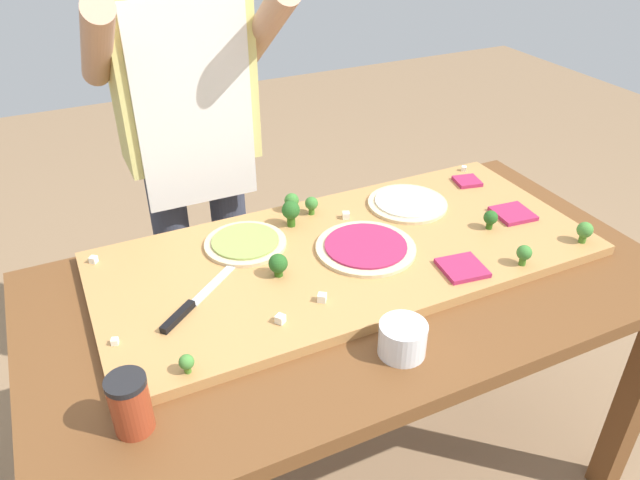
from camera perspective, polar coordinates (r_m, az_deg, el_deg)
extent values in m
plane|color=#896B4C|center=(2.10, 2.50, -21.69)|extent=(8.00, 8.00, 0.00)
cube|color=brown|center=(2.02, 27.48, -13.17)|extent=(0.07, 0.07, 0.76)
cube|color=brown|center=(1.95, -22.80, -13.44)|extent=(0.07, 0.07, 0.76)
cube|color=brown|center=(2.37, 14.63, -2.73)|extent=(0.07, 0.07, 0.76)
cube|color=brown|center=(1.54, 3.18, -4.49)|extent=(1.60, 0.84, 0.04)
cube|color=#B27F47|center=(1.61, 2.59, -1.30)|extent=(1.31, 0.59, 0.03)
cube|color=#B7BABF|center=(1.49, -9.86, -3.96)|extent=(0.16, 0.14, 0.00)
cube|color=black|center=(1.40, -13.27, -7.06)|extent=(0.10, 0.08, 0.02)
cylinder|color=beige|center=(1.60, 4.34, -0.75)|extent=(0.27, 0.27, 0.01)
cylinder|color=#9E234C|center=(1.59, 4.35, -0.51)|extent=(0.22, 0.22, 0.01)
cylinder|color=beige|center=(1.62, -7.06, -0.32)|extent=(0.22, 0.22, 0.01)
cylinder|color=#899E4C|center=(1.62, -7.08, -0.08)|extent=(0.18, 0.18, 0.01)
cylinder|color=beige|center=(1.82, 8.26, 3.42)|extent=(0.24, 0.24, 0.01)
cylinder|color=silver|center=(1.82, 8.28, 3.64)|extent=(0.19, 0.19, 0.01)
cube|color=#9E234C|center=(1.83, 17.76, 2.40)|extent=(0.11, 0.11, 0.01)
cube|color=#9E234C|center=(1.56, 13.29, -2.58)|extent=(0.12, 0.12, 0.01)
cube|color=#9E234C|center=(1.98, 13.73, 5.42)|extent=(0.09, 0.09, 0.01)
cylinder|color=#3F7220|center=(1.77, -2.67, 3.05)|extent=(0.02, 0.02, 0.02)
sphere|color=#38752D|center=(1.76, -2.69, 3.76)|extent=(0.04, 0.04, 0.04)
cylinder|color=#3F7220|center=(1.75, -0.80, 2.79)|extent=(0.02, 0.02, 0.02)
sphere|color=#38752D|center=(1.74, -0.81, 3.49)|extent=(0.04, 0.04, 0.04)
cylinder|color=#2C5915|center=(1.69, -2.74, 1.85)|extent=(0.02, 0.02, 0.03)
sphere|color=#23561E|center=(1.68, -2.77, 2.86)|extent=(0.05, 0.05, 0.05)
cylinder|color=#2C5915|center=(1.50, -3.94, -3.05)|extent=(0.02, 0.02, 0.02)
sphere|color=#23561E|center=(1.48, -3.98, -2.21)|extent=(0.05, 0.05, 0.05)
cylinder|color=#3F7220|center=(1.62, 18.59, -1.87)|extent=(0.02, 0.02, 0.02)
sphere|color=#38752D|center=(1.60, 18.74, -1.13)|extent=(0.04, 0.04, 0.04)
cylinder|color=#2C5915|center=(1.75, 15.71, 1.37)|extent=(0.02, 0.02, 0.02)
sphere|color=#23561E|center=(1.73, 15.82, 2.07)|extent=(0.04, 0.04, 0.04)
cylinder|color=#487A23|center=(1.27, -12.39, -11.81)|extent=(0.01, 0.01, 0.02)
sphere|color=#427F33|center=(1.25, -12.50, -11.18)|extent=(0.03, 0.03, 0.03)
cylinder|color=#487A23|center=(1.77, 23.56, 0.15)|extent=(0.02, 0.02, 0.02)
sphere|color=#427F33|center=(1.76, 23.75, 0.89)|extent=(0.04, 0.04, 0.04)
cube|color=white|center=(1.41, 0.20, -5.47)|extent=(0.03, 0.03, 0.02)
cube|color=white|center=(1.65, -20.62, -1.75)|extent=(0.02, 0.02, 0.02)
cube|color=white|center=(1.73, 2.47, 2.34)|extent=(0.03, 0.03, 0.02)
cube|color=white|center=(2.06, 13.44, 6.58)|extent=(0.02, 0.02, 0.02)
cube|color=white|center=(1.36, -3.77, -7.46)|extent=(0.03, 0.03, 0.02)
cube|color=white|center=(1.37, -18.81, -9.06)|extent=(0.02, 0.02, 0.01)
cylinder|color=white|center=(1.31, 7.80, -9.24)|extent=(0.10, 0.10, 0.08)
cylinder|color=white|center=(1.32, 7.75, -9.73)|extent=(0.09, 0.09, 0.04)
cylinder|color=#99381E|center=(1.19, -17.44, -14.77)|extent=(0.07, 0.07, 0.11)
cylinder|color=black|center=(1.15, -17.94, -12.66)|extent=(0.08, 0.08, 0.01)
cylinder|color=#333847|center=(2.18, -13.19, -3.55)|extent=(0.12, 0.12, 0.90)
cylinder|color=#333847|center=(2.22, -8.20, -2.30)|extent=(0.12, 0.12, 0.90)
cube|color=#D1C670|center=(1.88, -12.95, 15.43)|extent=(0.40, 0.20, 0.55)
cube|color=silver|center=(1.81, -11.75, 12.09)|extent=(0.34, 0.01, 0.60)
cylinder|color=tan|center=(1.72, -20.31, 16.94)|extent=(0.08, 0.39, 0.31)
cylinder|color=tan|center=(1.82, -5.20, 19.48)|extent=(0.08, 0.39, 0.31)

